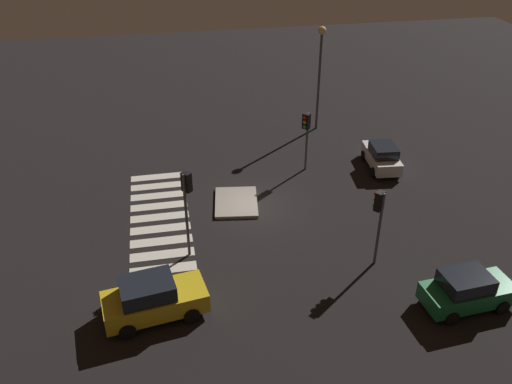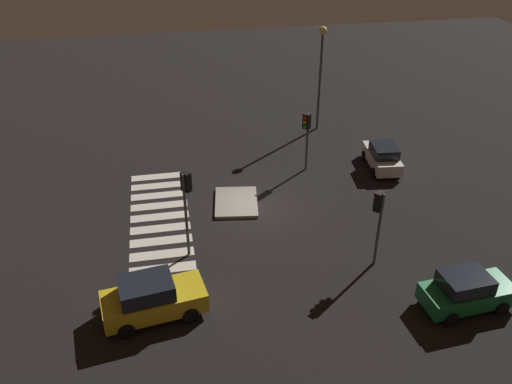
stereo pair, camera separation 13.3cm
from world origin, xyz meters
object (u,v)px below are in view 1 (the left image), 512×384
object	(u,v)px
car_yellow	(153,299)
traffic_light_west	(306,128)
car_green	(467,290)
street_lamp	(320,61)
car_white	(382,156)
traffic_light_east	(187,194)
traffic_light_north	(379,210)
traffic_island	(236,202)

from	to	relation	value
car_yellow	traffic_light_west	bearing A→B (deg)	40.61
car_green	street_lamp	bearing A→B (deg)	88.40
car_yellow	traffic_light_west	size ratio (longest dim) A/B	1.18
car_white	traffic_light_east	size ratio (longest dim) A/B	0.86
street_lamp	car_green	bearing A→B (deg)	2.79
car_white	traffic_light_north	size ratio (longest dim) A/B	0.99
traffic_island	street_lamp	bearing A→B (deg)	140.96
traffic_island	car_yellow	bearing A→B (deg)	-30.53
car_green	traffic_light_west	world-z (taller)	traffic_light_west
traffic_island	car_white	distance (m)	10.21
car_yellow	traffic_island	bearing A→B (deg)	50.71
car_yellow	traffic_light_east	bearing A→B (deg)	55.99
traffic_island	traffic_light_east	distance (m)	6.12
traffic_light_west	street_lamp	size ratio (longest dim) A/B	0.52
traffic_island	street_lamp	xyz separation A→B (m)	(-9.29, 7.53, 5.03)
car_yellow	traffic_light_east	size ratio (longest dim) A/B	1.00
car_green	traffic_light_north	bearing A→B (deg)	123.25
traffic_light_north	traffic_island	bearing A→B (deg)	3.15
car_green	street_lamp	size ratio (longest dim) A/B	0.55
car_white	car_yellow	world-z (taller)	car_yellow
street_lamp	traffic_island	bearing A→B (deg)	-39.04
traffic_island	car_green	bearing A→B (deg)	39.77
street_lamp	traffic_light_east	bearing A→B (deg)	-37.87
car_green	car_white	xyz separation A→B (m)	(-12.74, 1.38, -0.04)
car_yellow	traffic_light_north	xyz separation A→B (m)	(-1.69, 10.50, 2.07)
traffic_island	traffic_light_east	bearing A→B (deg)	-35.15
traffic_island	street_lamp	distance (m)	12.97
car_yellow	street_lamp	world-z (taller)	street_lamp
car_yellow	street_lamp	xyz separation A→B (m)	(-17.50, 12.37, 4.18)
car_yellow	traffic_light_east	world-z (taller)	traffic_light_east
car_yellow	traffic_light_east	xyz separation A→B (m)	(-4.04, 1.91, 2.53)
car_green	street_lamp	xyz separation A→B (m)	(-19.47, -0.95, 4.26)
car_green	car_yellow	size ratio (longest dim) A/B	0.90
car_green	traffic_island	bearing A→B (deg)	125.38
traffic_island	traffic_light_north	size ratio (longest dim) A/B	0.88
car_yellow	street_lamp	bearing A→B (deg)	45.98
car_white	traffic_light_west	world-z (taller)	traffic_light_west
traffic_island	car_white	size ratio (longest dim) A/B	0.89
street_lamp	car_white	bearing A→B (deg)	19.08
traffic_light_east	traffic_light_west	distance (m)	10.76
car_white	street_lamp	distance (m)	8.33
car_green	traffic_light_north	world-z (taller)	traffic_light_north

